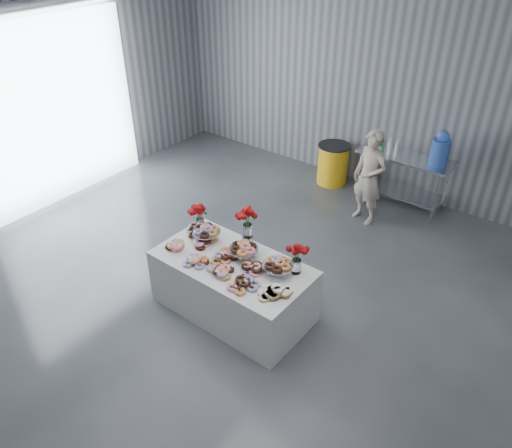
{
  "coord_description": "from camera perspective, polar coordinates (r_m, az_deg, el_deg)",
  "views": [
    {
      "loc": [
        3.25,
        -3.15,
        4.34
      ],
      "look_at": [
        0.15,
        0.95,
        0.99
      ],
      "focal_mm": 35.0,
      "sensor_mm": 36.0,
      "label": 1
    }
  ],
  "objects": [
    {
      "name": "bouquet_center",
      "position": [
        5.93,
        -0.99,
        0.34
      ],
      "size": [
        0.26,
        0.26,
        0.57
      ],
      "color": "silver",
      "rests_on": "display_table"
    },
    {
      "name": "bouquet_left",
      "position": [
        6.31,
        -6.51,
        1.45
      ],
      "size": [
        0.26,
        0.26,
        0.42
      ],
      "color": "white",
      "rests_on": "display_table"
    },
    {
      "name": "person",
      "position": [
        7.87,
        12.81,
        5.21
      ],
      "size": [
        0.63,
        0.5,
        1.52
      ],
      "primitive_type": "imported",
      "rotation": [
        0.0,
        0.0,
        -0.27
      ],
      "color": "#CC8C93",
      "rests_on": "ground"
    },
    {
      "name": "ground",
      "position": [
        6.27,
        -6.43,
        -10.93
      ],
      "size": [
        9.0,
        9.0,
        0.0
      ],
      "primitive_type": "plane",
      "color": "#33353A",
      "rests_on": "ground"
    },
    {
      "name": "room_walls",
      "position": [
        5.07,
        -10.1,
        13.01
      ],
      "size": [
        8.04,
        9.04,
        4.02
      ],
      "color": "gray",
      "rests_on": "ground"
    },
    {
      "name": "donut_mounds",
      "position": [
        5.85,
        -3.04,
        -4.25
      ],
      "size": [
        1.82,
        0.83,
        0.09
      ],
      "primitive_type": null,
      "rotation": [
        0.0,
        0.0,
        -0.02
      ],
      "color": "#E28A52",
      "rests_on": "display_table"
    },
    {
      "name": "danish_pile",
      "position": [
        5.42,
        2.33,
        -7.64
      ],
      "size": [
        0.48,
        0.48,
        0.11
      ],
      "primitive_type": null,
      "color": "white",
      "rests_on": "display_table"
    },
    {
      "name": "prep_table",
      "position": [
        8.52,
        16.5,
        5.79
      ],
      "size": [
        1.5,
        0.6,
        0.9
      ],
      "color": "silver",
      "rests_on": "ground"
    },
    {
      "name": "cake_stand_right",
      "position": [
        5.64,
        2.51,
        -4.6
      ],
      "size": [
        0.36,
        0.36,
        0.17
      ],
      "color": "silver",
      "rests_on": "display_table"
    },
    {
      "name": "cake_stand_mid",
      "position": [
        5.89,
        -1.44,
        -2.77
      ],
      "size": [
        0.36,
        0.36,
        0.17
      ],
      "color": "silver",
      "rests_on": "display_table"
    },
    {
      "name": "display_table",
      "position": [
        6.14,
        -2.63,
        -7.14
      ],
      "size": [
        1.92,
        1.03,
        0.75
      ],
      "primitive_type": "cube",
      "rotation": [
        0.0,
        0.0,
        -0.02
      ],
      "color": "white",
      "rests_on": "ground"
    },
    {
      "name": "trash_barrel",
      "position": [
        9.08,
        8.77,
        6.8
      ],
      "size": [
        0.57,
        0.57,
        0.73
      ],
      "rotation": [
        0.0,
        0.0,
        0.15
      ],
      "color": "yellow",
      "rests_on": "ground"
    },
    {
      "name": "drink_bottles",
      "position": [
        8.36,
        14.66,
        8.73
      ],
      "size": [
        0.54,
        0.08,
        0.27
      ],
      "primitive_type": null,
      "color": "#268C33",
      "rests_on": "prep_table"
    },
    {
      "name": "cake_stand_left",
      "position": [
        6.22,
        -5.72,
        -0.76
      ],
      "size": [
        0.36,
        0.36,
        0.17
      ],
      "color": "silver",
      "rests_on": "display_table"
    },
    {
      "name": "water_jug",
      "position": [
        8.17,
        20.31,
        8.01
      ],
      "size": [
        0.28,
        0.28,
        0.55
      ],
      "color": "#4677EE",
      "rests_on": "prep_table"
    },
    {
      "name": "bouquet_right",
      "position": [
        5.58,
        4.7,
        -3.16
      ],
      "size": [
        0.26,
        0.26,
        0.42
      ],
      "color": "white",
      "rests_on": "display_table"
    }
  ]
}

